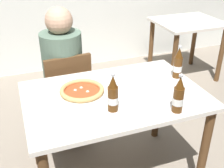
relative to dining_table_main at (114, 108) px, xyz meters
name	(u,v)px	position (x,y,z in m)	size (l,w,h in m)	color
dining_table_main	(114,108)	(0.00, 0.00, 0.00)	(1.20, 0.80, 0.75)	silver
chair_behind_table	(67,92)	(-0.21, 0.61, -0.15)	(0.43, 0.43, 0.85)	brown
diner_seated	(64,79)	(-0.22, 0.66, -0.05)	(0.34, 0.34, 1.21)	#2D3342
dining_table_background	(187,33)	(1.49, 1.36, -0.04)	(0.80, 0.70, 0.75)	silver
pizza_margherita_near	(82,91)	(-0.20, 0.08, 0.13)	(0.33, 0.33, 0.04)	white
beer_bottle_left	(178,96)	(0.28, -0.32, 0.22)	(0.07, 0.07, 0.25)	#512D0F
beer_bottle_center	(113,95)	(-0.08, -0.18, 0.22)	(0.07, 0.07, 0.25)	#512D0F
beer_bottle_right	(178,64)	(0.53, 0.08, 0.22)	(0.07, 0.07, 0.25)	#512D0F
napkin_with_cutlery	(127,93)	(0.08, -0.02, 0.12)	(0.20, 0.20, 0.01)	white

